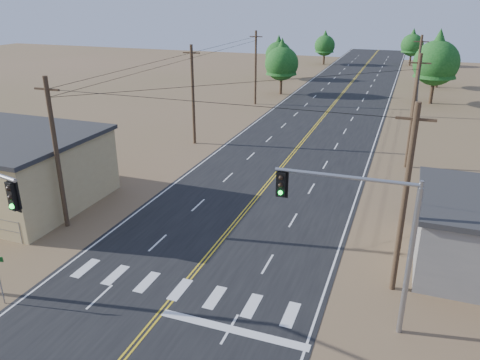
% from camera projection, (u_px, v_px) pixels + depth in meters
% --- Properties ---
extents(road, '(15.00, 200.00, 0.02)m').
position_uv_depth(road, '(287.00, 160.00, 43.85)').
color(road, black).
rests_on(road, ground).
extents(utility_pole_left_near, '(1.80, 0.30, 10.00)m').
position_uv_depth(utility_pole_left_near, '(57.00, 154.00, 29.63)').
color(utility_pole_left_near, '#4C3826').
rests_on(utility_pole_left_near, ground).
extents(utility_pole_left_mid, '(1.80, 0.30, 10.00)m').
position_uv_depth(utility_pole_left_mid, '(193.00, 95.00, 47.07)').
color(utility_pole_left_mid, '#4C3826').
rests_on(utility_pole_left_mid, ground).
extents(utility_pole_left_far, '(1.80, 0.30, 10.00)m').
position_uv_depth(utility_pole_left_far, '(256.00, 67.00, 64.51)').
color(utility_pole_left_far, '#4C3826').
rests_on(utility_pole_left_far, ground).
extents(utility_pole_right_near, '(1.80, 0.30, 10.00)m').
position_uv_depth(utility_pole_right_near, '(404.00, 200.00, 22.90)').
color(utility_pole_right_near, '#4C3826').
rests_on(utility_pole_right_near, ground).
extents(utility_pole_right_mid, '(1.80, 0.30, 10.00)m').
position_uv_depth(utility_pole_right_mid, '(413.00, 111.00, 40.34)').
color(utility_pole_right_mid, '#4C3826').
rests_on(utility_pole_right_mid, ground).
extents(utility_pole_right_far, '(1.80, 0.30, 10.00)m').
position_uv_depth(utility_pole_right_far, '(417.00, 76.00, 57.78)').
color(utility_pole_right_far, '#4C3826').
rests_on(utility_pole_right_far, ground).
extents(signal_mast_right, '(6.21, 0.58, 7.52)m').
position_uv_depth(signal_mast_right, '(370.00, 228.00, 20.26)').
color(signal_mast_right, gray).
rests_on(signal_mast_right, ground).
extents(tree_left_near, '(5.10, 5.10, 8.51)m').
position_uv_depth(tree_left_near, '(282.00, 60.00, 71.05)').
color(tree_left_near, '#3F2D1E').
rests_on(tree_left_near, ground).
extents(tree_left_mid, '(4.69, 4.69, 7.82)m').
position_uv_depth(tree_left_mid, '(278.00, 52.00, 84.45)').
color(tree_left_mid, '#3F2D1E').
rests_on(tree_left_mid, ground).
extents(tree_left_far, '(4.41, 4.41, 7.36)m').
position_uv_depth(tree_left_far, '(325.00, 43.00, 102.24)').
color(tree_left_far, '#3F2D1E').
rests_on(tree_left_far, ground).
extents(tree_right_near, '(6.17, 6.17, 10.28)m').
position_uv_depth(tree_right_near, '(437.00, 58.00, 64.41)').
color(tree_right_near, '#3F2D1E').
rests_on(tree_right_near, ground).
extents(tree_right_mid, '(4.90, 4.90, 8.17)m').
position_uv_depth(tree_right_mid, '(441.00, 57.00, 76.38)').
color(tree_right_mid, '#3F2D1E').
rests_on(tree_right_mid, ground).
extents(tree_right_far, '(4.70, 4.70, 7.84)m').
position_uv_depth(tree_right_far, '(412.00, 43.00, 100.58)').
color(tree_right_far, '#3F2D1E').
rests_on(tree_right_far, ground).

